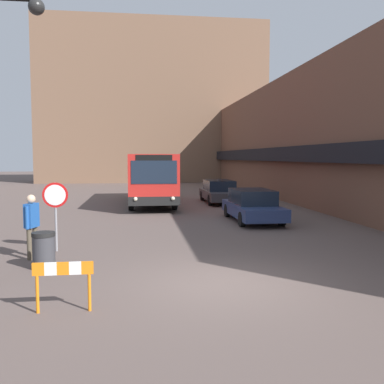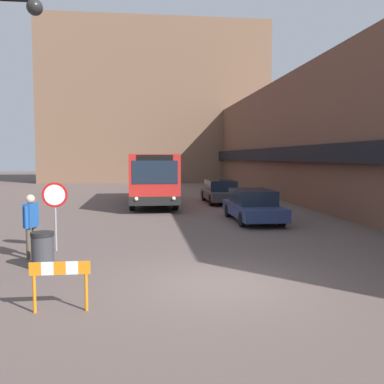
{
  "view_description": "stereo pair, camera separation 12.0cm",
  "coord_description": "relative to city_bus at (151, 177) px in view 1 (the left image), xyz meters",
  "views": [
    {
      "loc": [
        -1.89,
        -9.34,
        2.86
      ],
      "look_at": [
        0.16,
        6.73,
        1.54
      ],
      "focal_mm": 40.0,
      "sensor_mm": 36.0,
      "label": 1
    },
    {
      "loc": [
        -1.77,
        -9.36,
        2.86
      ],
      "look_at": [
        0.16,
        6.73,
        1.54
      ],
      "focal_mm": 40.0,
      "sensor_mm": 36.0,
      "label": 2
    }
  ],
  "objects": [
    {
      "name": "ground_plane",
      "position": [
        1.08,
        -16.89,
        -1.65
      ],
      "size": [
        160.0,
        160.0,
        0.0
      ],
      "primitive_type": "plane",
      "color": "brown"
    },
    {
      "name": "city_bus",
      "position": [
        0.0,
        0.0,
        0.0
      ],
      "size": [
        2.62,
        10.17,
        3.02
      ],
      "color": "red",
      "rests_on": "ground_plane"
    },
    {
      "name": "construction_barricade",
      "position": [
        -2.19,
        -18.28,
        -0.99
      ],
      "size": [
        1.1,
        0.06,
        0.94
      ],
      "color": "orange",
      "rests_on": "ground_plane"
    },
    {
      "name": "parked_car_back",
      "position": [
        4.28,
        0.13,
        -0.93
      ],
      "size": [
        1.91,
        4.87,
        1.42
      ],
      "color": "#38383D",
      "rests_on": "ground_plane"
    },
    {
      "name": "pedestrian",
      "position": [
        -3.78,
        -13.87,
        -0.56
      ],
      "size": [
        0.35,
        0.57,
        1.82
      ],
      "rotation": [
        0.0,
        0.0,
        1.3
      ],
      "color": "brown",
      "rests_on": "ground_plane"
    },
    {
      "name": "building_row_right",
      "position": [
        11.05,
        7.11,
        2.41
      ],
      "size": [
        5.5,
        60.0,
        8.15
      ],
      "color": "brown",
      "rests_on": "ground_plane"
    },
    {
      "name": "stop_sign",
      "position": [
        -3.29,
        -12.97,
        -0.14
      ],
      "size": [
        0.76,
        0.08,
        2.1
      ],
      "color": "gray",
      "rests_on": "ground_plane"
    },
    {
      "name": "parked_car_front",
      "position": [
        4.28,
        -7.72,
        -0.94
      ],
      "size": [
        1.89,
        4.69,
        1.42
      ],
      "color": "navy",
      "rests_on": "ground_plane"
    },
    {
      "name": "building_backdrop_far",
      "position": [
        1.08,
        25.43,
        7.47
      ],
      "size": [
        26.0,
        8.0,
        18.26
      ],
      "color": "brown",
      "rests_on": "ground_plane"
    },
    {
      "name": "trash_bin",
      "position": [
        -3.22,
        -15.05,
        -1.17
      ],
      "size": [
        0.59,
        0.59,
        0.95
      ],
      "color": "#38383D",
      "rests_on": "ground_plane"
    }
  ]
}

